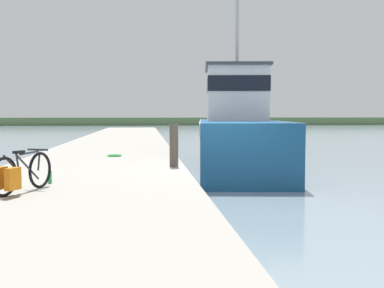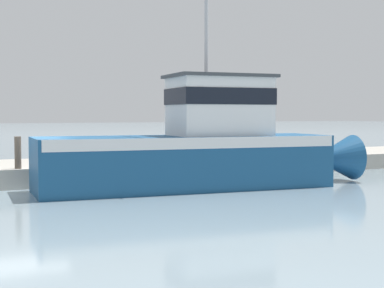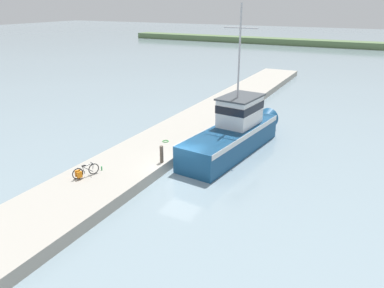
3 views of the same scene
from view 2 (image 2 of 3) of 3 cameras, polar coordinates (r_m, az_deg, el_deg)
name	(u,v)px [view 2 (image 2 of 3)]	position (r m, az deg, el deg)	size (l,w,h in m)	color
ground_plane	(28,193)	(21.07, -15.64, -4.64)	(320.00, 320.00, 0.00)	gray
dock_pier	(8,173)	(24.61, -17.44, -2.73)	(5.10, 80.00, 0.74)	#A39E93
fishing_boat_main	(203,146)	(21.66, 1.09, -0.19)	(4.21, 12.91, 10.86)	navy
mooring_post	(18,153)	(22.35, -16.53, -0.81)	(0.24, 0.24, 1.18)	#51473D
hose_coil	(95,161)	(25.06, -9.36, -1.62)	(0.49, 0.49, 0.05)	green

